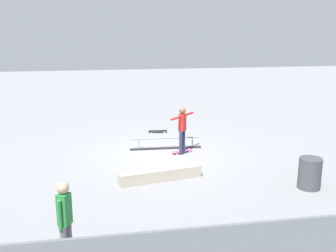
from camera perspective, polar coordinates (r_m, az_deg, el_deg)
The scene contains 8 objects.
ground_plane at distance 14.07m, azimuth -0.74°, elevation -4.10°, with size 60.00×60.00×0.00m, color gray.
grind_rail at distance 14.62m, azimuth -0.34°, elevation -2.62°, with size 2.72×0.37×0.43m.
skate_ledge at distance 11.63m, azimuth -1.15°, elevation -7.16°, with size 2.50×0.38×0.35m, color #B2A893.
skater_main at distance 13.79m, azimuth 2.12°, elevation -0.17°, with size 1.03×1.03×1.71m.
skateboard_main at distance 14.14m, azimuth 2.05°, elevation -3.69°, with size 0.82×0.48×0.09m.
bystander_green_shirt at distance 7.65m, azimuth -14.89°, elevation -13.07°, with size 0.28×0.37×1.70m.
loose_skateboard_black at distance 16.87m, azimuth -1.51°, elevation -0.74°, with size 0.81×0.30×0.09m.
trash_bin at distance 11.70m, azimuth 20.09°, elevation -6.53°, with size 0.64×0.64×0.89m, color #47474C.
Camera 1 is at (2.14, 13.19, 4.40)m, focal length 41.51 mm.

